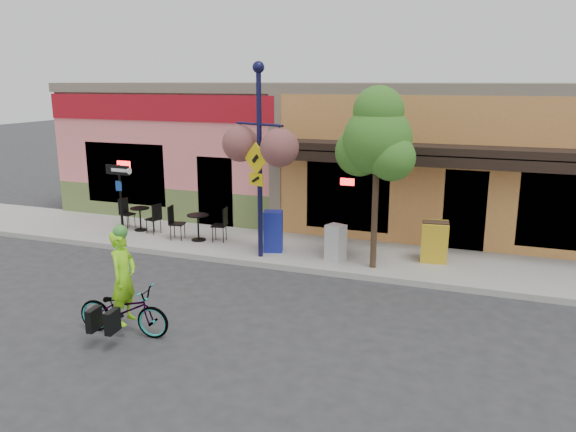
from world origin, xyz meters
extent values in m
plane|color=#2D2D30|center=(0.00, 0.00, 0.00)|extent=(90.00, 90.00, 0.00)
cube|color=#9E9B93|center=(0.00, 2.00, 0.07)|extent=(24.00, 3.00, 0.15)
cube|color=#A8A59E|center=(0.00, 0.55, 0.07)|extent=(24.00, 0.12, 0.15)
imported|color=maroon|center=(-1.12, -3.85, 0.47)|extent=(1.84, 0.79, 0.94)
imported|color=#94FB1A|center=(-1.07, -3.85, 0.87)|extent=(0.47, 0.67, 1.73)
camera|label=1|loc=(5.05, -11.79, 4.57)|focal=35.00mm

